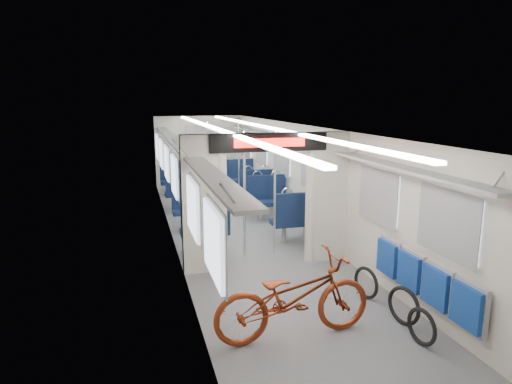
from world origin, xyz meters
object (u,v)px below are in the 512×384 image
(flip_bench, at_px, (424,279))
(stanchion_far_left, at_px, (208,168))
(seat_bay_far_left, at_px, (180,182))
(stanchion_near_right, at_px, (275,194))
(bicycle, at_px, (294,297))
(seat_bay_far_right, at_px, (247,180))
(seat_bay_near_right, at_px, (281,204))
(bike_hoop_c, at_px, (366,284))
(seat_bay_near_left, at_px, (198,214))
(stanchion_far_right, at_px, (239,168))
(bike_hoop_b, at_px, (404,308))
(stanchion_near_left, at_px, (244,195))
(bike_hoop_a, at_px, (421,329))

(flip_bench, bearing_deg, stanchion_far_left, 104.96)
(seat_bay_far_left, height_order, stanchion_near_right, stanchion_near_right)
(bicycle, height_order, seat_bay_far_right, seat_bay_far_right)
(seat_bay_near_right, distance_m, stanchion_far_left, 2.33)
(bike_hoop_c, height_order, seat_bay_near_left, seat_bay_near_left)
(bike_hoop_c, distance_m, seat_bay_far_left, 7.42)
(seat_bay_far_right, relative_size, stanchion_far_right, 0.99)
(seat_bay_near_left, bearing_deg, stanchion_far_right, 56.33)
(stanchion_near_right, bearing_deg, bike_hoop_b, -75.59)
(bicycle, bearing_deg, stanchion_near_left, -5.06)
(seat_bay_near_right, relative_size, stanchion_far_left, 0.99)
(bike_hoop_a, distance_m, seat_bay_far_right, 8.19)
(bicycle, xyz_separation_m, flip_bench, (1.75, -0.05, 0.06))
(flip_bench, bearing_deg, seat_bay_near_left, 118.07)
(bike_hoop_a, relative_size, seat_bay_far_left, 0.21)
(bike_hoop_c, relative_size, seat_bay_far_left, 0.22)
(seat_bay_near_right, distance_m, stanchion_near_right, 1.78)
(flip_bench, height_order, seat_bay_far_left, seat_bay_far_left)
(bicycle, distance_m, seat_bay_near_right, 4.71)
(bike_hoop_a, xyz_separation_m, bike_hoop_c, (-0.00, 1.33, 0.01))
(seat_bay_near_right, bearing_deg, seat_bay_near_left, -171.55)
(flip_bench, bearing_deg, stanchion_near_left, 117.60)
(bike_hoop_b, bearing_deg, bicycle, 177.09)
(seat_bay_far_right, distance_m, stanchion_near_left, 4.78)
(bike_hoop_a, height_order, bike_hoop_b, bike_hoop_b)
(bike_hoop_c, distance_m, stanchion_near_right, 2.49)
(seat_bay_near_right, xyz_separation_m, stanchion_far_right, (-0.56, 1.70, 0.58))
(seat_bay_near_left, distance_m, stanchion_far_left, 2.29)
(bike_hoop_a, height_order, seat_bay_far_left, seat_bay_far_left)
(bike_hoop_a, xyz_separation_m, stanchion_far_right, (-0.62, 6.78, 0.95))
(seat_bay_near_right, bearing_deg, bicycle, -106.44)
(seat_bay_far_left, distance_m, stanchion_near_right, 5.15)
(bike_hoop_b, relative_size, stanchion_near_left, 0.22)
(flip_bench, bearing_deg, seat_bay_near_right, 95.24)
(seat_bay_near_right, bearing_deg, seat_bay_far_left, 118.80)
(bicycle, xyz_separation_m, stanchion_near_left, (0.14, 3.03, 0.63))
(bike_hoop_c, xyz_separation_m, seat_bay_far_left, (-1.93, 7.16, 0.35))
(flip_bench, distance_m, bike_hoop_c, 0.96)
(seat_bay_far_right, height_order, stanchion_near_left, stanchion_near_left)
(seat_bay_near_left, distance_m, stanchion_near_right, 1.88)
(bicycle, bearing_deg, flip_bench, -94.09)
(seat_bay_far_left, relative_size, stanchion_far_right, 0.96)
(bike_hoop_a, xyz_separation_m, seat_bay_far_right, (-0.06, 8.18, 0.36))
(bike_hoop_b, relative_size, seat_bay_far_left, 0.23)
(seat_bay_far_right, bearing_deg, bike_hoop_c, -89.50)
(stanchion_far_right, bearing_deg, bike_hoop_a, -84.79)
(seat_bay_near_left, xyz_separation_m, seat_bay_far_left, (0.00, 3.68, 0.02))
(bicycle, relative_size, stanchion_near_right, 0.86)
(bike_hoop_b, bearing_deg, stanchion_far_left, 102.56)
(stanchion_far_left, bearing_deg, stanchion_near_left, -88.19)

